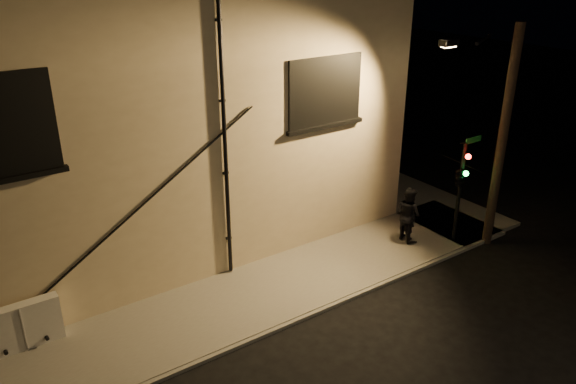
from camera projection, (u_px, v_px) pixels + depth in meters
ground at (342, 301)px, 15.22m from camera, size 90.00×90.00×0.00m
sidewalk at (287, 228)px, 19.14m from camera, size 21.00×16.00×0.12m
building at (104, 93)px, 18.68m from camera, size 16.20×12.23×8.80m
utility_cabinet at (22, 327)px, 13.06m from camera, size 1.77×0.30×1.16m
pedestrian_a at (408, 216)px, 18.04m from camera, size 0.41×0.59×1.56m
pedestrian_b at (408, 214)px, 17.90m from camera, size 0.77×0.95×1.81m
traffic_signal at (460, 176)px, 17.18m from camera, size 1.28×2.00×3.40m
streetlamp_pole at (499, 133)px, 16.85m from camera, size 2.02×1.38×6.94m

